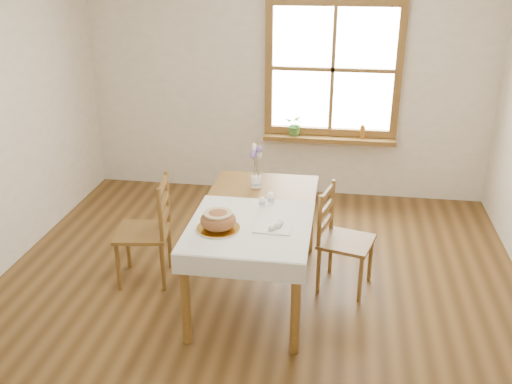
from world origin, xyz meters
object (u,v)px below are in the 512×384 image
dining_table (256,219)px  bread_plate (218,229)px  chair_left (143,231)px  chair_right (347,240)px  flower_vase (256,182)px

dining_table → bread_plate: 0.47m
chair_left → chair_right: bearing=86.4°
chair_right → bread_plate: chair_right is taller
dining_table → chair_left: size_ratio=1.73×
dining_table → flower_vase: bearing=98.6°
bread_plate → dining_table: bearing=62.2°
chair_left → chair_right: 1.70m
dining_table → flower_vase: size_ratio=16.05×
chair_left → bread_plate: chair_left is taller
dining_table → chair_right: 0.78m
dining_table → bread_plate: bread_plate is taller
bread_plate → chair_left: bearing=149.1°
chair_right → bread_plate: 1.16m
chair_left → chair_right: (1.70, 0.14, -0.02)m
dining_table → chair_left: chair_left is taller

